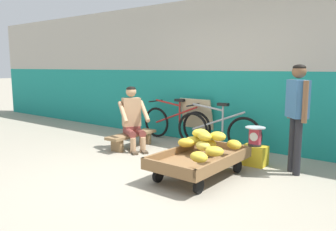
{
  "coord_description": "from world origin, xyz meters",
  "views": [
    {
      "loc": [
        2.79,
        -3.13,
        1.5
      ],
      "look_at": [
        -0.28,
        0.9,
        0.75
      ],
      "focal_mm": 35.46,
      "sensor_mm": 36.0,
      "label": 1
    }
  ],
  "objects": [
    {
      "name": "ground_plane",
      "position": [
        0.0,
        0.0,
        0.0
      ],
      "size": [
        80.0,
        80.0,
        0.0
      ],
      "primitive_type": "plane",
      "color": "gray"
    },
    {
      "name": "back_wall",
      "position": [
        0.0,
        2.63,
        1.4
      ],
      "size": [
        16.0,
        0.3,
        2.79
      ],
      "color": "#19847A",
      "rests_on": "ground"
    },
    {
      "name": "banana_cart",
      "position": [
        0.49,
        0.6,
        0.24
      ],
      "size": [
        0.87,
        1.46,
        0.36
      ],
      "color": "brown",
      "rests_on": "ground"
    },
    {
      "name": "banana_pile",
      "position": [
        0.49,
        0.75,
        0.46
      ],
      "size": [
        0.89,
        1.09,
        0.26
      ],
      "color": "gold",
      "rests_on": "banana_cart"
    },
    {
      "name": "low_bench",
      "position": [
        -1.42,
        1.28,
        0.2
      ],
      "size": [
        0.32,
        1.1,
        0.27
      ],
      "color": "olive",
      "rests_on": "ground"
    },
    {
      "name": "vendor_seated",
      "position": [
        -1.34,
        1.23,
        0.57
      ],
      "size": [
        0.74,
        0.65,
        1.14
      ],
      "color": "tan",
      "rests_on": "ground"
    },
    {
      "name": "plastic_crate",
      "position": [
        0.85,
        1.6,
        0.15
      ],
      "size": [
        0.36,
        0.28,
        0.3
      ],
      "color": "gold",
      "rests_on": "ground"
    },
    {
      "name": "weighing_scale",
      "position": [
        0.85,
        1.6,
        0.45
      ],
      "size": [
        0.3,
        0.3,
        0.29
      ],
      "color": "#28282D",
      "rests_on": "plastic_crate"
    },
    {
      "name": "bicycle_near_left",
      "position": [
        -1.14,
        2.28,
        0.35
      ],
      "size": [
        1.66,
        0.48,
        0.86
      ],
      "color": "black",
      "rests_on": "ground"
    },
    {
      "name": "bicycle_far_left",
      "position": [
        -0.1,
        2.14,
        0.35
      ],
      "size": [
        1.66,
        0.48,
        0.86
      ],
      "color": "black",
      "rests_on": "ground"
    },
    {
      "name": "sign_board",
      "position": [
        -0.71,
        2.44,
        0.43
      ],
      "size": [
        0.7,
        0.26,
        0.88
      ],
      "color": "#C6B289",
      "rests_on": "ground"
    },
    {
      "name": "customer_adult",
      "position": [
        1.46,
        1.56,
        0.95
      ],
      "size": [
        0.36,
        0.38,
        1.53
      ],
      "color": "#232328",
      "rests_on": "ground"
    }
  ]
}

